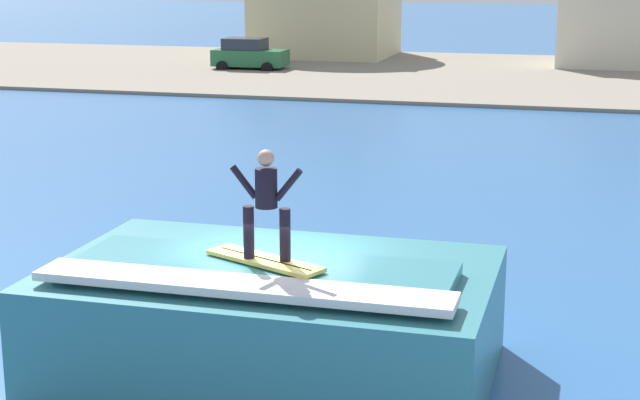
{
  "coord_description": "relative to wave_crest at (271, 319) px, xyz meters",
  "views": [
    {
      "loc": [
        4.71,
        -14.36,
        6.21
      ],
      "look_at": [
        0.17,
        2.11,
        2.12
      ],
      "focal_mm": 56.82,
      "sensor_mm": 36.0,
      "label": 1
    }
  ],
  "objects": [
    {
      "name": "ground_plane",
      "position": [
        -0.17,
        0.65,
        -0.9
      ],
      "size": [
        260.0,
        260.0,
        0.0
      ],
      "primitive_type": "plane",
      "color": "#2E5E9A"
    },
    {
      "name": "wave_crest",
      "position": [
        0.0,
        0.0,
        0.0
      ],
      "size": [
        6.58,
        4.24,
        1.92
      ],
      "color": "teal",
      "rests_on": "ground_plane"
    },
    {
      "name": "surfboard",
      "position": [
        0.04,
        -0.4,
        1.05
      ],
      "size": [
        1.97,
        1.25,
        0.06
      ],
      "color": "#EAD159",
      "rests_on": "wave_crest"
    },
    {
      "name": "surfer",
      "position": [
        0.09,
        -0.43,
        1.97
      ],
      "size": [
        1.08,
        0.32,
        1.61
      ],
      "color": "black",
      "rests_on": "surfboard"
    },
    {
      "name": "shoreline_bank",
      "position": [
        -0.17,
        41.13,
        -0.82
      ],
      "size": [
        120.0,
        23.51,
        0.17
      ],
      "color": "gray",
      "rests_on": "ground_plane"
    },
    {
      "name": "car_near_shore",
      "position": [
        -14.49,
        40.31,
        0.04
      ],
      "size": [
        4.06,
        2.29,
        1.86
      ],
      "color": "#23663D",
      "rests_on": "ground_plane"
    },
    {
      "name": "house_small_cottage",
      "position": [
        5.11,
        47.49,
        2.94
      ],
      "size": [
        7.42,
        7.42,
        7.32
      ],
      "color": "beige",
      "rests_on": "ground_plane"
    }
  ]
}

